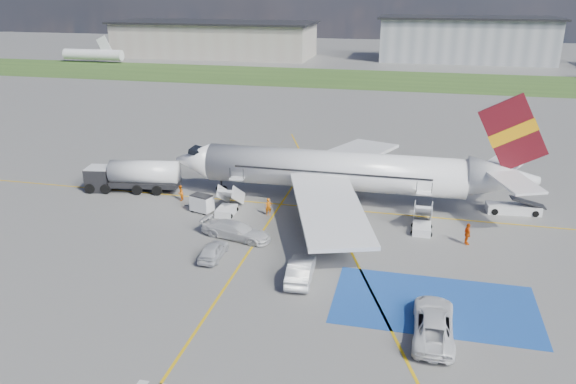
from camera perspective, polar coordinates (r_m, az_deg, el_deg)
name	(u,v)px	position (r m, az deg, el deg)	size (l,w,h in m)	color
ground	(305,263)	(45.30, 1.77, -7.24)	(400.00, 400.00, 0.00)	#60605E
grass_strip	(386,80)	(136.26, 9.89, 11.16)	(400.00, 30.00, 0.01)	#2D4C1E
taxiway_line_main	(329,209)	(56.05, 4.21, -1.69)	(120.00, 0.20, 0.01)	gold
taxiway_line_cross	(201,324)	(38.29, -8.87, -13.11)	(0.20, 60.00, 0.01)	gold
taxiway_line_diag	(329,209)	(56.05, 4.21, -1.69)	(0.20, 60.00, 0.01)	gold
staging_box	(434,304)	(41.20, 14.64, -10.97)	(14.00, 8.00, 0.01)	#19459A
terminal_west	(215,40)	(181.37, -7.44, 15.08)	(60.00, 22.00, 10.00)	#9F9589
terminal_centre	(466,40)	(175.48, 17.65, 14.50)	(48.00, 18.00, 12.00)	gray
airliner	(348,171)	(56.57, 6.13, 2.11)	(36.81, 32.95, 11.92)	silver
airstairs_fwd	(228,207)	(55.01, -6.14, -1.50)	(1.90, 5.20, 3.60)	silver
airstairs_aft	(422,224)	(52.24, 13.45, -3.18)	(1.90, 5.20, 3.60)	silver
fuel_tanker	(134,178)	(62.55, -15.40, 1.37)	(10.24, 4.15, 3.40)	black
gpu_cart	(202,204)	(55.46, -8.75, -1.25)	(2.40, 1.90, 1.75)	silver
belt_loader	(514,209)	(59.03, 21.95, -1.60)	(5.54, 2.43, 1.62)	silver
car_silver_a	(213,250)	(46.22, -7.61, -5.88)	(1.61, 4.01, 1.37)	#B5B7BD
car_silver_b	(301,270)	(42.50, 1.29, -7.94)	(1.76, 5.05, 1.66)	#AAADB1
van_white_a	(434,320)	(37.59, 14.60, -12.43)	(2.51, 5.45, 2.04)	silver
van_white_b	(236,228)	(49.38, -5.33, -3.65)	(2.00, 4.91, 1.93)	silver
crew_fwd	(269,207)	(54.09, -1.99, -1.51)	(0.62, 0.41, 1.70)	orange
crew_nose	(180,193)	(58.77, -10.88, -0.10)	(0.80, 0.62, 1.64)	orange
crew_aft	(467,234)	(50.37, 17.77, -4.09)	(1.14, 0.47, 1.95)	#E0570B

